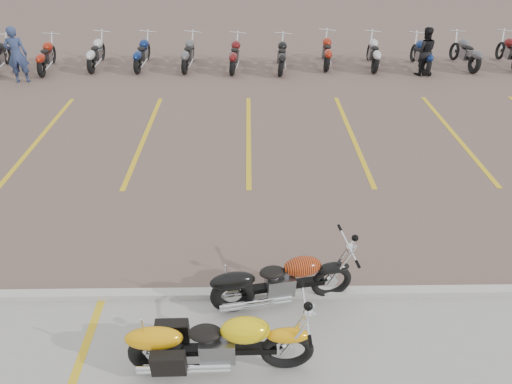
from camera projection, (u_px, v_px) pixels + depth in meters
ground at (249, 224)px, 9.57m from camera, size 100.00×100.00×0.00m
curb at (249, 294)px, 7.83m from camera, size 60.00×0.18×0.12m
parking_stripes at (249, 136)px, 12.99m from camera, size 38.00×5.50×0.01m
yellow_cruiser at (217, 343)px, 6.42m from camera, size 2.41×0.36×0.99m
flame_cruiser at (279, 282)px, 7.49m from camera, size 2.18×0.54×0.90m
person_a at (16, 55)px, 16.19m from camera, size 0.74×0.56×1.82m
person_b at (424, 51)px, 16.90m from camera, size 0.84×0.69×1.61m
bg_bike_row at (257, 52)px, 17.69m from camera, size 18.82×2.01×1.10m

